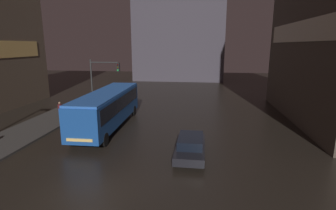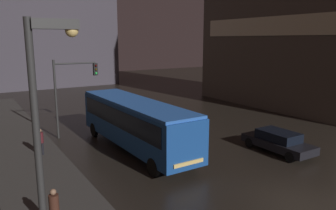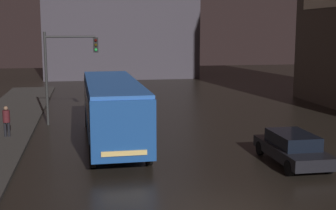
# 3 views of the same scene
# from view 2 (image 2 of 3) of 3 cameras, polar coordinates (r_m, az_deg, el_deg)

# --- Properties ---
(ground_plane) EXTENTS (120.00, 120.00, 0.00)m
(ground_plane) POSITION_cam_2_polar(r_m,az_deg,el_deg) (15.86, 21.65, -15.74)
(ground_plane) COLOR black
(sidewalk_left) EXTENTS (4.00, 48.00, 0.15)m
(sidewalk_left) POSITION_cam_2_polar(r_m,az_deg,el_deg) (19.54, -22.34, -10.32)
(sidewalk_left) COLOR #3D3A38
(sidewalk_left) RESTS_ON ground
(building_right_block) EXTENTS (10.07, 18.52, 21.84)m
(building_right_block) POSITION_cam_2_polar(r_m,az_deg,el_deg) (38.52, 21.40, 16.43)
(building_right_block) COLOR #4C4238
(building_right_block) RESTS_ON ground
(bus_near) EXTENTS (2.81, 11.49, 3.20)m
(bus_near) POSITION_cam_2_polar(r_m,az_deg,el_deg) (20.95, -5.71, -2.61)
(bus_near) COLOR #194793
(bus_near) RESTS_ON ground
(car_taxi) EXTENTS (1.90, 4.63, 1.36)m
(car_taxi) POSITION_cam_2_polar(r_m,az_deg,el_deg) (21.87, 18.62, -5.99)
(car_taxi) COLOR black
(car_taxi) RESTS_ON ground
(pedestrian_near) EXTENTS (0.44, 0.44, 1.72)m
(pedestrian_near) POSITION_cam_2_polar(r_m,az_deg,el_deg) (12.79, -19.21, -16.56)
(pedestrian_near) COLOR black
(pedestrian_near) RESTS_ON sidewalk_left
(pedestrian_mid) EXTENTS (0.46, 0.46, 1.63)m
(pedestrian_mid) POSITION_cam_2_polar(r_m,az_deg,el_deg) (21.15, -21.35, -5.64)
(pedestrian_mid) COLOR black
(pedestrian_mid) RESTS_ON sidewalk_left
(traffic_light_main) EXTENTS (3.21, 0.35, 5.63)m
(traffic_light_main) POSITION_cam_2_polar(r_m,az_deg,el_deg) (24.55, -16.46, 3.45)
(traffic_light_main) COLOR #2D2D2D
(traffic_light_main) RESTS_ON ground
(street_lamp_sidewalk) EXTENTS (1.25, 0.36, 7.37)m
(street_lamp_sidewalk) POSITION_cam_2_polar(r_m,az_deg,el_deg) (8.57, -20.47, -2.57)
(street_lamp_sidewalk) COLOR #2D2D2D
(street_lamp_sidewalk) RESTS_ON sidewalk_left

